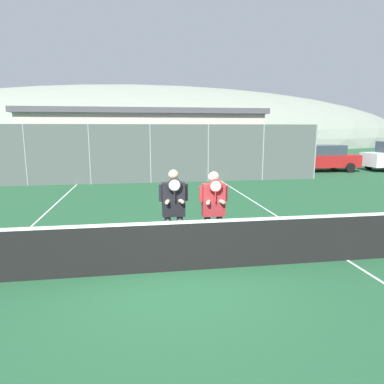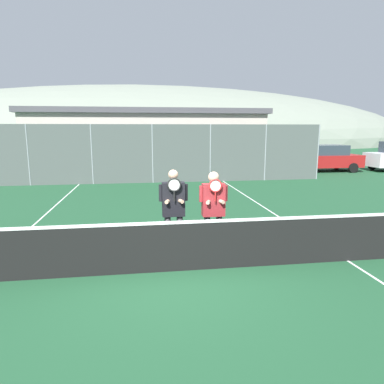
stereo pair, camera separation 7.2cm
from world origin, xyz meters
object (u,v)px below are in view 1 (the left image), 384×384
player_leftmost (174,206)px  car_far_left (63,161)px  car_center (244,159)px  car_right_of_center (321,158)px  car_left_of_center (154,160)px  player_center_left (213,206)px

player_leftmost → car_far_left: size_ratio=0.45×
car_far_left → car_center: 10.48m
car_far_left → car_center: size_ratio=0.89×
car_far_left → car_right_of_center: (15.72, -0.06, -0.01)m
car_left_of_center → car_center: (5.36, -0.55, -0.00)m
player_center_left → car_left_of_center: size_ratio=0.38×
car_far_left → car_right_of_center: size_ratio=0.92×
player_center_left → car_right_of_center: size_ratio=0.40×
car_center → car_right_of_center: (5.25, 0.43, -0.00)m
player_leftmost → player_center_left: (0.84, -0.01, -0.01)m
player_center_left → car_right_of_center: 16.67m
car_right_of_center → car_left_of_center: bearing=179.4°
car_far_left → car_left_of_center: car_far_left is taller
car_right_of_center → player_center_left: bearing=-126.7°
player_leftmost → car_center: player_leftmost is taller
player_center_left → car_far_left: bearing=113.2°
car_center → car_right_of_center: 5.27m
car_far_left → player_leftmost: bearing=-69.9°
player_center_left → car_center: (4.71, 12.94, -0.22)m
player_leftmost → car_right_of_center: 17.18m
player_leftmost → car_center: bearing=66.8°
car_center → car_right_of_center: car_center is taller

